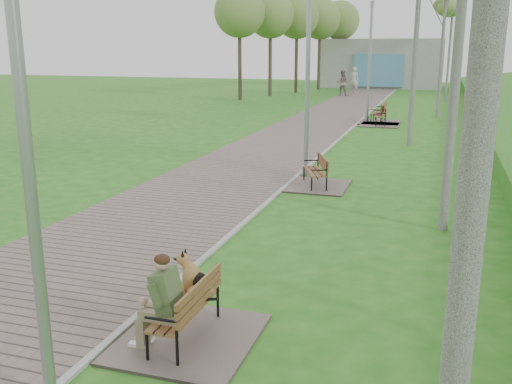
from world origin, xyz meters
TOP-DOWN VIEW (x-y plane):
  - walkway at (-1.75, 21.50)m, footprint 3.50×67.00m
  - kerb at (0.00, 21.50)m, footprint 0.10×67.00m
  - building_north at (-1.50, 50.97)m, footprint 10.00×5.20m
  - bench_main at (0.77, 6.11)m, footprint 1.55×1.72m
  - bench_second at (0.67, 14.12)m, footprint 1.53×1.70m
  - bench_third at (0.97, 26.20)m, footprint 1.66×1.85m
  - bench_far at (0.84, 27.02)m, footprint 1.86×2.06m
  - lamp_post_near at (0.24, 4.44)m, footprint 0.19×0.19m
  - lamp_post_second at (0.19, 15.20)m, footprint 0.19×0.19m
  - lamp_post_third at (0.32, 27.09)m, footprint 0.21×0.21m
  - pedestrian_near at (-2.72, 43.58)m, footprint 0.82×0.66m
  - pedestrian_far at (-3.20, 41.15)m, footprint 0.93×0.75m

SIDE VIEW (x-z plane):
  - walkway at x=-1.75m, z-range 0.00..0.04m
  - kerb at x=0.00m, z-range 0.00..0.05m
  - bench_second at x=0.67m, z-range -0.30..0.64m
  - bench_third at x=0.97m, z-range -0.32..0.70m
  - bench_far at x=0.84m, z-range -0.36..0.78m
  - bench_main at x=0.77m, z-range -0.30..1.05m
  - pedestrian_far at x=-3.20m, z-range 0.00..1.81m
  - pedestrian_near at x=-2.72m, z-range 0.00..1.94m
  - building_north at x=-1.50m, z-range -0.01..3.99m
  - lamp_post_near at x=0.24m, z-range -0.16..4.72m
  - lamp_post_second at x=0.19m, z-range -0.16..4.87m
  - lamp_post_third at x=0.32m, z-range -0.17..5.15m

